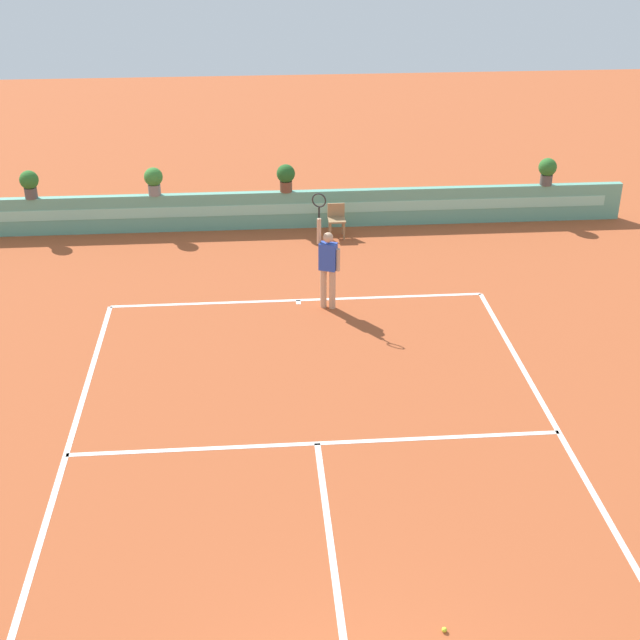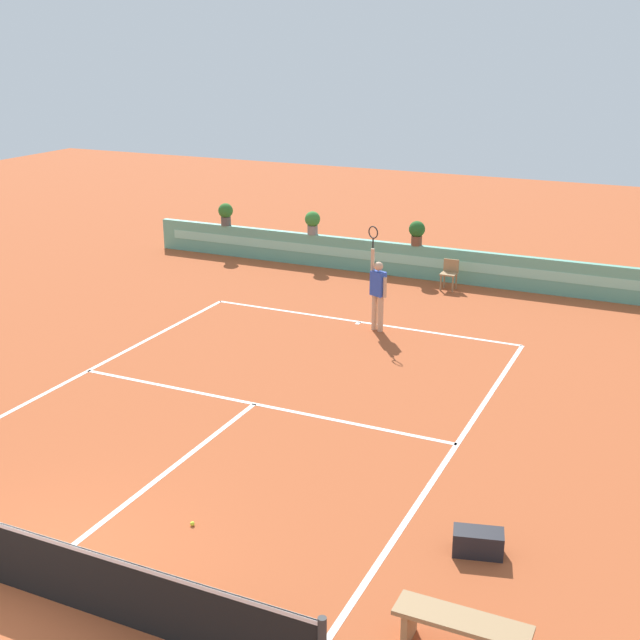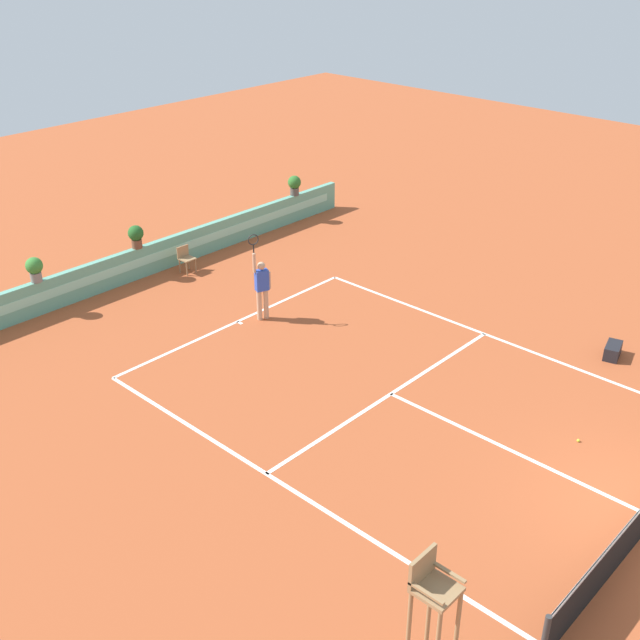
{
  "view_description": "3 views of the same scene",
  "coord_description": "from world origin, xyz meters",
  "px_view_note": "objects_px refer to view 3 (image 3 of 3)",
  "views": [
    {
      "loc": [
        -0.92,
        -5.65,
        8.49
      ],
      "look_at": [
        0.25,
        8.95,
        1.0
      ],
      "focal_mm": 49.45,
      "sensor_mm": 36.0,
      "label": 1
    },
    {
      "loc": [
        7.51,
        -6.76,
        6.9
      ],
      "look_at": [
        0.25,
        8.95,
        1.0
      ],
      "focal_mm": 47.04,
      "sensor_mm": 36.0,
      "label": 2
    },
    {
      "loc": [
        -12.8,
        -3.17,
        10.27
      ],
      "look_at": [
        0.25,
        8.95,
        1.0
      ],
      "focal_mm": 44.27,
      "sensor_mm": 36.0,
      "label": 3
    }
  ],
  "objects_px": {
    "umpire_chair": "(432,602)",
    "potted_plant_left": "(34,268)",
    "potted_plant_far_right": "(294,184)",
    "gear_bag": "(613,351)",
    "tennis_ball_near_baseline": "(578,440)",
    "ball_kid_chair": "(186,258)",
    "tennis_player": "(262,285)",
    "potted_plant_centre": "(136,235)"
  },
  "relations": [
    {
      "from": "gear_bag",
      "to": "umpire_chair",
      "type": "bearing_deg",
      "value": -169.41
    },
    {
      "from": "umpire_chair",
      "to": "tennis_ball_near_baseline",
      "type": "bearing_deg",
      "value": 7.91
    },
    {
      "from": "tennis_ball_near_baseline",
      "to": "potted_plant_far_right",
      "type": "xyz_separation_m",
      "value": [
        5.63,
        14.17,
        1.38
      ]
    },
    {
      "from": "gear_bag",
      "to": "potted_plant_far_right",
      "type": "relative_size",
      "value": 0.97
    },
    {
      "from": "ball_kid_chair",
      "to": "potted_plant_far_right",
      "type": "height_order",
      "value": "potted_plant_far_right"
    },
    {
      "from": "gear_bag",
      "to": "tennis_ball_near_baseline",
      "type": "xyz_separation_m",
      "value": [
        -4.02,
        -1.08,
        -0.15
      ]
    },
    {
      "from": "potted_plant_centre",
      "to": "ball_kid_chair",
      "type": "bearing_deg",
      "value": -30.19
    },
    {
      "from": "ball_kid_chair",
      "to": "gear_bag",
      "type": "height_order",
      "value": "ball_kid_chair"
    },
    {
      "from": "potted_plant_far_right",
      "to": "potted_plant_centre",
      "type": "bearing_deg",
      "value": 180.0
    },
    {
      "from": "gear_bag",
      "to": "potted_plant_far_right",
      "type": "bearing_deg",
      "value": 82.97
    },
    {
      "from": "umpire_chair",
      "to": "potted_plant_far_right",
      "type": "distance_m",
      "value": 19.65
    },
    {
      "from": "tennis_player",
      "to": "potted_plant_far_right",
      "type": "bearing_deg",
      "value": 37.93
    },
    {
      "from": "umpire_chair",
      "to": "tennis_player",
      "type": "relative_size",
      "value": 0.83
    },
    {
      "from": "tennis_player",
      "to": "potted_plant_centre",
      "type": "distance_m",
      "value": 4.95
    },
    {
      "from": "potted_plant_left",
      "to": "potted_plant_far_right",
      "type": "relative_size",
      "value": 1.0
    },
    {
      "from": "tennis_ball_near_baseline",
      "to": "potted_plant_far_right",
      "type": "bearing_deg",
      "value": 68.32
    },
    {
      "from": "gear_bag",
      "to": "tennis_player",
      "type": "xyz_separation_m",
      "value": [
        -4.67,
        8.19,
        0.87
      ]
    },
    {
      "from": "tennis_ball_near_baseline",
      "to": "ball_kid_chair",
      "type": "bearing_deg",
      "value": 90.24
    },
    {
      "from": "umpire_chair",
      "to": "tennis_player",
      "type": "bearing_deg",
      "value": 58.54
    },
    {
      "from": "potted_plant_centre",
      "to": "tennis_ball_near_baseline",
      "type": "bearing_deg",
      "value": -84.7
    },
    {
      "from": "potted_plant_left",
      "to": "gear_bag",
      "type": "bearing_deg",
      "value": -56.27
    },
    {
      "from": "ball_kid_chair",
      "to": "gear_bag",
      "type": "distance_m",
      "value": 13.01
    },
    {
      "from": "tennis_ball_near_baseline",
      "to": "potted_plant_left",
      "type": "relative_size",
      "value": 0.09
    },
    {
      "from": "umpire_chair",
      "to": "ball_kid_chair",
      "type": "height_order",
      "value": "umpire_chair"
    },
    {
      "from": "tennis_ball_near_baseline",
      "to": "potted_plant_centre",
      "type": "distance_m",
      "value": 14.29
    },
    {
      "from": "gear_bag",
      "to": "potted_plant_far_right",
      "type": "height_order",
      "value": "potted_plant_far_right"
    },
    {
      "from": "umpire_chair",
      "to": "potted_plant_left",
      "type": "bearing_deg",
      "value": 81.74
    },
    {
      "from": "gear_bag",
      "to": "potted_plant_left",
      "type": "distance_m",
      "value": 15.78
    },
    {
      "from": "potted_plant_centre",
      "to": "gear_bag",
      "type": "bearing_deg",
      "value": -67.82
    },
    {
      "from": "potted_plant_far_right",
      "to": "umpire_chair",
      "type": "bearing_deg",
      "value": -129.67
    },
    {
      "from": "ball_kid_chair",
      "to": "potted_plant_centre",
      "type": "xyz_separation_m",
      "value": [
        -1.26,
        0.73,
        0.93
      ]
    },
    {
      "from": "tennis_player",
      "to": "ball_kid_chair",
      "type": "bearing_deg",
      "value": 81.86
    },
    {
      "from": "tennis_ball_near_baseline",
      "to": "potted_plant_far_right",
      "type": "distance_m",
      "value": 15.31
    },
    {
      "from": "tennis_ball_near_baseline",
      "to": "potted_plant_far_right",
      "type": "relative_size",
      "value": 0.09
    },
    {
      "from": "ball_kid_chair",
      "to": "potted_plant_far_right",
      "type": "bearing_deg",
      "value": 7.33
    },
    {
      "from": "tennis_ball_near_baseline",
      "to": "tennis_player",
      "type": "bearing_deg",
      "value": 94.02
    },
    {
      "from": "ball_kid_chair",
      "to": "potted_plant_far_right",
      "type": "relative_size",
      "value": 1.17
    },
    {
      "from": "tennis_player",
      "to": "potted_plant_centre",
      "type": "bearing_deg",
      "value": 97.71
    },
    {
      "from": "gear_bag",
      "to": "potted_plant_left",
      "type": "relative_size",
      "value": 0.97
    },
    {
      "from": "potted_plant_centre",
      "to": "potted_plant_far_right",
      "type": "relative_size",
      "value": 1.0
    },
    {
      "from": "gear_bag",
      "to": "tennis_player",
      "type": "height_order",
      "value": "tennis_player"
    },
    {
      "from": "potted_plant_left",
      "to": "potted_plant_far_right",
      "type": "xyz_separation_m",
      "value": [
        10.35,
        0.0,
        0.0
      ]
    }
  ]
}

